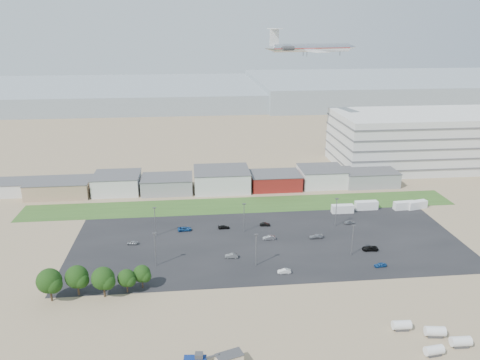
{
  "coord_description": "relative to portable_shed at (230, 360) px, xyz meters",
  "views": [
    {
      "loc": [
        -17.41,
        -109.53,
        64.66
      ],
      "look_at": [
        -3.59,
        22.0,
        20.08
      ],
      "focal_mm": 35.0,
      "sensor_mm": 36.0,
      "label": 1
    }
  ],
  "objects": [
    {
      "name": "lightpole_back_r",
      "position": [
        40.85,
        63.46,
        3.58
      ],
      "size": [
        1.16,
        0.48,
        9.84
      ],
      "primitive_type": null,
      "color": "slate",
      "rests_on": "ground"
    },
    {
      "name": "ground",
      "position": [
        11.5,
        33.49,
        -1.34
      ],
      "size": [
        700.0,
        700.0,
        0.0
      ],
      "primitive_type": "plane",
      "color": "#8B7458",
      "rests_on": "ground"
    },
    {
      "name": "parked_car_10",
      "position": [
        -23.5,
        34.69,
        -0.77
      ],
      "size": [
        4.0,
        1.82,
        1.14
      ],
      "primitive_type": "imported",
      "rotation": [
        0.0,
        0.0,
        1.63
      ],
      "color": "#595B5E",
      "rests_on": "ground"
    },
    {
      "name": "portable_shed",
      "position": [
        0.0,
        0.0,
        0.0
      ],
      "size": [
        5.93,
        4.3,
        2.69
      ],
      "primitive_type": null,
      "rotation": [
        0.0,
        0.0,
        0.32
      ],
      "color": "beige",
      "rests_on": "ground"
    },
    {
      "name": "parked_car_6",
      "position": [
        3.55,
        65.17,
        -0.79
      ],
      "size": [
        3.79,
        1.55,
        1.1
      ],
      "primitive_type": "imported",
      "rotation": [
        0.0,
        0.0,
        1.57
      ],
      "color": "black",
      "rests_on": "ground"
    },
    {
      "name": "parked_car_5",
      "position": [
        -25.2,
        56.45,
        -0.79
      ],
      "size": [
        3.33,
        1.47,
        1.12
      ],
      "primitive_type": "imported",
      "rotation": [
        0.0,
        0.0,
        -1.62
      ],
      "color": "#A5A5AA",
      "rests_on": "ground"
    },
    {
      "name": "grass_strip",
      "position": [
        11.5,
        85.49,
        -1.33
      ],
      "size": [
        160.0,
        16.0,
        0.02
      ],
      "primitive_type": "cube",
      "color": "#315520",
      "rests_on": "ground"
    },
    {
      "name": "parked_car_8",
      "position": [
        46.13,
        64.51,
        -0.72
      ],
      "size": [
        3.75,
        1.79,
        1.24
      ],
      "primitive_type": "imported",
      "rotation": [
        0.0,
        0.0,
        1.66
      ],
      "color": "#A5A5AA",
      "rests_on": "ground"
    },
    {
      "name": "hills_backdrop",
      "position": [
        51.5,
        348.49,
        3.16
      ],
      "size": [
        700.0,
        200.0,
        9.0
      ],
      "primitive_type": null,
      "color": "gray",
      "rests_on": "ground"
    },
    {
      "name": "tree_right",
      "position": [
        -23.46,
        29.31,
        2.23
      ],
      "size": [
        4.76,
        4.76,
        7.14
      ],
      "primitive_type": null,
      "color": "black",
      "rests_on": "ground"
    },
    {
      "name": "parked_car_11",
      "position": [
        17.4,
        65.89,
        -0.78
      ],
      "size": [
        3.53,
        1.51,
        1.13
      ],
      "primitive_type": "imported",
      "rotation": [
        0.0,
        0.0,
        1.48
      ],
      "color": "black",
      "rests_on": "ground"
    },
    {
      "name": "tree_far_left",
      "position": [
        -41.44,
        27.33,
        3.52
      ],
      "size": [
        6.48,
        6.48,
        9.72
      ],
      "primitive_type": null,
      "color": "black",
      "rests_on": "ground"
    },
    {
      "name": "parked_car_7",
      "position": [
        17.08,
        55.42,
        -0.69
      ],
      "size": [
        4.04,
        1.6,
        1.31
      ],
      "primitive_type": "imported",
      "rotation": [
        0.0,
        0.0,
        -1.52
      ],
      "color": "#A5A5AA",
      "rests_on": "ground"
    },
    {
      "name": "parked_car_0",
      "position": [
        45.9,
        45.06,
        -0.68
      ],
      "size": [
        4.88,
        2.5,
        1.32
      ],
      "primitive_type": "imported",
      "rotation": [
        0.0,
        0.0,
        -1.64
      ],
      "color": "black",
      "rests_on": "ground"
    },
    {
      "name": "tree_mid",
      "position": [
        -28.83,
        27.82,
        3.2
      ],
      "size": [
        6.06,
        6.06,
        9.09
      ],
      "primitive_type": null,
      "color": "black",
      "rests_on": "ground"
    },
    {
      "name": "parked_car_2",
      "position": [
        45.17,
        35.16,
        -0.75
      ],
      "size": [
        3.56,
        1.64,
        1.18
      ],
      "primitive_type": "imported",
      "rotation": [
        0.0,
        0.0,
        -1.5
      ],
      "color": "navy",
      "rests_on": "ground"
    },
    {
      "name": "lightpole_front_m",
      "position": [
        10.7,
        39.57,
        3.46
      ],
      "size": [
        1.13,
        0.47,
        9.61
      ],
      "primitive_type": null,
      "color": "slate",
      "rests_on": "ground"
    },
    {
      "name": "storage_tank_sw",
      "position": [
        41.86,
        -1.25,
        -0.18
      ],
      "size": [
        4.08,
        2.38,
        2.33
      ],
      "primitive_type": null,
      "rotation": [
        0.0,
        0.0,
        0.12
      ],
      "color": "silver",
      "rests_on": "ground"
    },
    {
      "name": "box_trailer_c",
      "position": [
        70.31,
        75.34,
        0.12
      ],
      "size": [
        7.94,
        2.98,
        2.92
      ],
      "primitive_type": null,
      "rotation": [
        0.0,
        0.0,
        0.07
      ],
      "color": "silver",
      "rests_on": "ground"
    },
    {
      "name": "lightpole_back_l",
      "position": [
        -18.44,
        62.16,
        3.49
      ],
      "size": [
        1.14,
        0.47,
        9.66
      ],
      "primitive_type": null,
      "color": "slate",
      "rests_on": "ground"
    },
    {
      "name": "parked_car_9",
      "position": [
        -9.33,
        64.89,
        -0.71
      ],
      "size": [
        4.73,
        2.45,
        1.27
      ],
      "primitive_type": "imported",
      "rotation": [
        0.0,
        0.0,
        1.65
      ],
      "color": "navy",
      "rests_on": "ground"
    },
    {
      "name": "box_trailer_d",
      "position": [
        75.2,
        75.5,
        0.1
      ],
      "size": [
        8.02,
        4.19,
        2.88
      ],
      "primitive_type": null,
      "rotation": [
        0.0,
        0.0,
        0.25
      ],
      "color": "silver",
      "rests_on": "ground"
    },
    {
      "name": "lightpole_front_l",
      "position": [
        -17.11,
        42.38,
        3.66
      ],
      "size": [
        1.18,
        0.49,
        10.01
      ],
      "primitive_type": null,
      "color": "slate",
      "rests_on": "ground"
    },
    {
      "name": "storage_tank_ne",
      "position": [
        45.07,
        4.49,
        -0.06
      ],
      "size": [
        4.53,
        2.71,
        2.56
      ],
      "primitive_type": null,
      "rotation": [
        0.0,
        0.0,
        -0.14
      ],
      "color": "silver",
      "rests_on": "ground"
    },
    {
      "name": "parking_garage",
      "position": [
        101.5,
        128.49,
        11.16
      ],
      "size": [
        80.0,
        40.0,
        25.0
      ],
      "primitive_type": "cube",
      "color": "silver",
      "rests_on": "ground"
    },
    {
      "name": "lightpole_back_m",
      "position": [
        9.93,
        62.31,
        3.52
      ],
      "size": [
        1.14,
        0.48,
        9.72
      ],
      "primitive_type": null,
      "color": "slate",
      "rests_on": "ground"
    },
    {
      "name": "parked_car_12",
      "position": [
        31.93,
        54.91,
        -0.71
      ],
      "size": [
        4.39,
        1.84,
        1.27
      ],
      "primitive_type": "imported",
      "rotation": [
        0.0,
        0.0,
        -1.55
      ],
      "color": "#A5A5AA",
      "rests_on": "ground"
    },
    {
      "name": "parked_car_4",
      "position": [
        4.34,
        44.78,
        -0.71
      ],
      "size": [
        3.99,
        1.79,
        1.27
      ],
      "primitive_type": "imported",
      "rotation": [
        0.0,
        0.0,
        -1.69
      ],
      "color": "#595B5E",
      "rests_on": "ground"
    },
    {
      "name": "lightpole_front_r",
      "position": [
        39.51,
        43.07,
        3.37
      ],
      "size": [
        1.11,
        0.46,
        9.42
      ],
      "primitive_type": null,
      "color": "slate",
      "rests_on": "ground"
    },
    {
      "name": "parked_car_13",
      "position": [
        17.8,
        34.51,
        -0.74
      ],
      "size": [
        3.67,
        1.37,
        1.2
      ],
      "primitive_type": "imported",
      "rotation": [
        0.0,
        0.0,
        -1.6
      ],
      "color": "silver",
      "rests_on": "ground"
    },
    {
      "name": "tree_left",
      "position": [
        -35.4,
        29.23,
        3.21
      ],
      "size": [
        6.07,
        6.07,
        9.1
      ],
      "primitive_type": null,
      "color": "black",
      "rests_on": "ground"
    },
    {
      "name": "tree_near",
      "position": [
        -19.82,
        31.08,
        2.23
      ],
      "size": [
        4.76,
        4.76,
        7.14
      ],
      "primitive_type": null,
      "color": "black",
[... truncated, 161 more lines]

